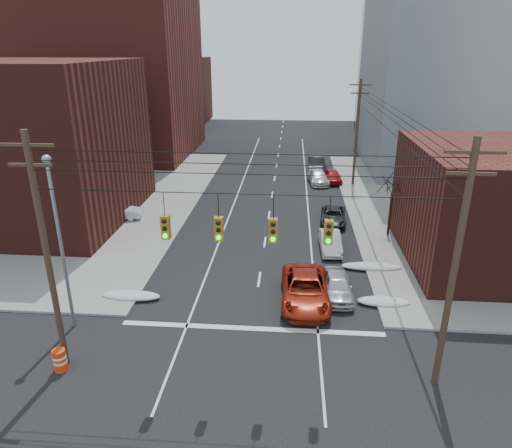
% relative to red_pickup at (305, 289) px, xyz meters
% --- Properties ---
extents(ground, '(160.00, 160.00, 0.00)m').
position_rel_red_pickup_xyz_m(ground, '(-2.86, -9.47, -0.82)').
color(ground, black).
rests_on(ground, ground).
extents(building_brick_tall, '(24.00, 20.00, 30.00)m').
position_rel_red_pickup_xyz_m(building_brick_tall, '(-26.86, 38.53, 14.18)').
color(building_brick_tall, maroon).
rests_on(building_brick_tall, ground).
extents(building_brick_near, '(20.00, 16.00, 13.00)m').
position_rel_red_pickup_xyz_m(building_brick_near, '(-24.86, 12.53, 5.68)').
color(building_brick_near, '#4B1D16').
rests_on(building_brick_near, ground).
extents(building_brick_far, '(22.00, 18.00, 12.00)m').
position_rel_red_pickup_xyz_m(building_brick_far, '(-28.86, 64.53, 5.18)').
color(building_brick_far, '#4B1D16').
rests_on(building_brick_far, ground).
extents(building_office, '(22.00, 20.00, 25.00)m').
position_rel_red_pickup_xyz_m(building_office, '(19.14, 34.53, 11.68)').
color(building_office, gray).
rests_on(building_office, ground).
extents(building_glass, '(20.00, 18.00, 22.00)m').
position_rel_red_pickup_xyz_m(building_glass, '(21.14, 60.53, 10.18)').
color(building_glass, gray).
rests_on(building_glass, ground).
extents(utility_pole_left, '(2.20, 0.28, 11.00)m').
position_rel_red_pickup_xyz_m(utility_pole_left, '(-11.36, -6.47, 4.97)').
color(utility_pole_left, '#473323').
rests_on(utility_pole_left, ground).
extents(utility_pole_right, '(2.20, 0.28, 11.00)m').
position_rel_red_pickup_xyz_m(utility_pole_right, '(5.64, -6.47, 4.97)').
color(utility_pole_right, '#473323').
rests_on(utility_pole_right, ground).
extents(utility_pole_far, '(2.20, 0.28, 11.00)m').
position_rel_red_pickup_xyz_m(utility_pole_far, '(5.64, 24.53, 4.97)').
color(utility_pole_far, '#473323').
rests_on(utility_pole_far, ground).
extents(traffic_signals, '(17.00, 0.42, 2.02)m').
position_rel_red_pickup_xyz_m(traffic_signals, '(-2.77, -6.50, 6.35)').
color(traffic_signals, black).
rests_on(traffic_signals, ground).
extents(street_light, '(0.44, 0.44, 9.32)m').
position_rel_red_pickup_xyz_m(street_light, '(-12.36, -3.47, 4.72)').
color(street_light, gray).
rests_on(street_light, ground).
extents(bare_tree, '(2.09, 2.20, 4.93)m').
position_rel_red_pickup_xyz_m(bare_tree, '(6.72, 10.53, 1.50)').
color(bare_tree, black).
rests_on(bare_tree, ground).
extents(snow_nw, '(3.50, 1.08, 0.42)m').
position_rel_red_pickup_xyz_m(snow_nw, '(-10.26, -0.47, -0.61)').
color(snow_nw, silver).
rests_on(snow_nw, ground).
extents(snow_ne, '(3.00, 1.08, 0.42)m').
position_rel_red_pickup_xyz_m(snow_ne, '(4.54, 0.03, -0.61)').
color(snow_ne, silver).
rests_on(snow_ne, ground).
extents(snow_east_far, '(4.00, 1.08, 0.42)m').
position_rel_red_pickup_xyz_m(snow_east_far, '(4.54, 4.53, -0.61)').
color(snow_east_far, silver).
rests_on(snow_east_far, ground).
extents(red_pickup, '(2.81, 5.94, 1.64)m').
position_rel_red_pickup_xyz_m(red_pickup, '(0.00, 0.00, 0.00)').
color(red_pickup, maroon).
rests_on(red_pickup, ground).
extents(parked_car_a, '(1.79, 4.17, 1.40)m').
position_rel_red_pickup_xyz_m(parked_car_a, '(1.94, 0.83, -0.12)').
color(parked_car_a, silver).
rests_on(parked_car_a, ground).
extents(parked_car_b, '(1.49, 4.06, 1.33)m').
position_rel_red_pickup_xyz_m(parked_car_b, '(2.00, 7.41, -0.15)').
color(parked_car_b, silver).
rests_on(parked_car_b, ground).
extents(parked_car_c, '(2.44, 4.65, 1.25)m').
position_rel_red_pickup_xyz_m(parked_car_c, '(2.64, 12.99, -0.20)').
color(parked_car_c, black).
rests_on(parked_car_c, ground).
extents(parked_car_d, '(2.43, 4.94, 1.38)m').
position_rel_red_pickup_xyz_m(parked_car_d, '(1.94, 25.07, -0.13)').
color(parked_car_d, silver).
rests_on(parked_car_d, ground).
extents(parked_car_e, '(2.07, 4.23, 1.39)m').
position_rel_red_pickup_xyz_m(parked_car_e, '(3.54, 25.55, -0.12)').
color(parked_car_e, maroon).
rests_on(parked_car_e, ground).
extents(parked_car_f, '(2.12, 4.75, 1.51)m').
position_rel_red_pickup_xyz_m(parked_car_f, '(2.07, 30.82, -0.06)').
color(parked_car_f, black).
rests_on(parked_car_f, ground).
extents(lot_car_a, '(4.17, 2.14, 1.31)m').
position_rel_red_pickup_xyz_m(lot_car_a, '(-15.72, 12.15, -0.01)').
color(lot_car_a, silver).
rests_on(lot_car_a, sidewalk_nw).
extents(lot_car_b, '(6.04, 3.50, 1.58)m').
position_rel_red_pickup_xyz_m(lot_car_b, '(-17.74, 14.75, 0.12)').
color(lot_car_b, silver).
rests_on(lot_car_b, sidewalk_nw).
extents(lot_car_c, '(5.50, 3.43, 1.49)m').
position_rel_red_pickup_xyz_m(lot_car_c, '(-22.11, 13.95, 0.07)').
color(lot_car_c, black).
rests_on(lot_car_c, sidewalk_nw).
extents(lot_car_d, '(4.72, 2.89, 1.50)m').
position_rel_red_pickup_xyz_m(lot_car_d, '(-22.75, 17.97, 0.08)').
color(lot_car_d, '#ADAEB2').
rests_on(lot_car_d, sidewalk_nw).
extents(construction_barrel, '(0.71, 0.71, 1.08)m').
position_rel_red_pickup_xyz_m(construction_barrel, '(-11.36, -6.96, -0.26)').
color(construction_barrel, '#ED360C').
rests_on(construction_barrel, ground).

